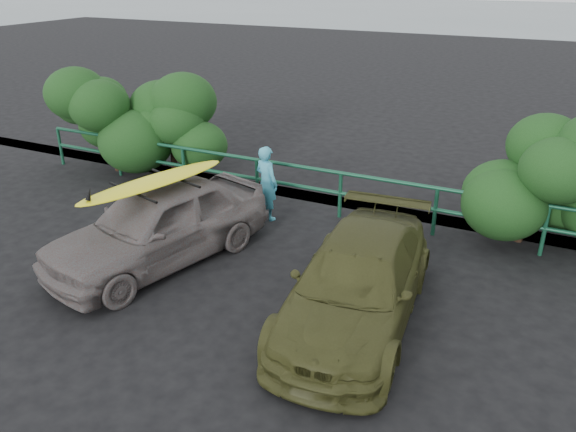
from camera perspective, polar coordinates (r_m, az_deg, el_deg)
name	(u,v)px	position (r m, az deg, el deg)	size (l,w,h in m)	color
ground	(156,330)	(8.75, -13.24, -11.16)	(80.00, 80.00, 0.00)	black
ocean	(522,16)	(65.74, 22.66, 18.22)	(200.00, 200.00, 0.00)	slate
guardrail	(297,187)	(12.27, 0.95, 2.96)	(14.00, 0.08, 1.04)	#164D33
shrub_left	(132,126)	(14.90, -15.56, 8.84)	(3.20, 2.40, 2.47)	#1D471A
shrub_right	(554,182)	(11.49, 25.42, 3.16)	(3.20, 2.40, 2.59)	#1D471A
sedan	(159,224)	(10.27, -13.00, -0.82)	(1.72, 4.28, 1.46)	slate
olive_vehicle	(357,283)	(8.48, 7.00, -6.78)	(1.77, 4.36, 1.27)	#42441E
man	(267,183)	(11.72, -2.19, 3.36)	(0.58, 0.38, 1.59)	#47B7D5
roof_rack	(155,185)	(9.99, -13.40, 3.09)	(1.35, 0.95, 0.05)	black
surfboard	(154,181)	(9.96, -13.44, 3.45)	(0.62, 2.97, 0.09)	#FFF81A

